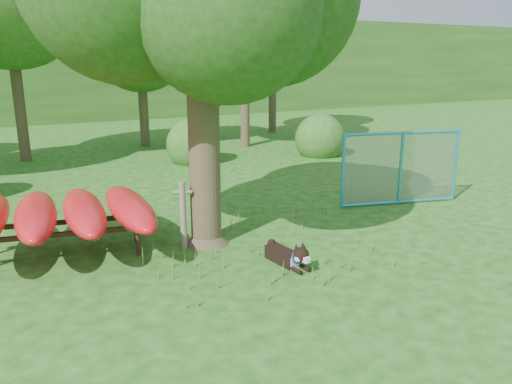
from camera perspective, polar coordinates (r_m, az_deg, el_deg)
name	(u,v)px	position (r m, az deg, el deg)	size (l,w,h in m)	color
ground	(279,267)	(8.50, 2.69, -8.54)	(80.00, 80.00, 0.00)	#164A0E
wooden_post	(183,214)	(9.17, -8.33, -2.46)	(0.34, 0.17, 1.26)	#695D4F
kayak_rack	(60,213)	(9.35, -21.47, -2.30)	(3.25, 3.49, 1.02)	black
husky_dog	(289,256)	(8.49, 3.80, -7.29)	(0.37, 1.14, 0.50)	black
fence_section	(401,168)	(12.33, 16.21, 2.63)	(2.93, 0.86, 2.94)	teal
wildflower_clump	(301,251)	(8.70, 5.15, -6.71)	(0.10, 0.09, 0.23)	#4C7C28
bg_tree_c	(140,40)	(20.44, -13.16, 16.58)	(4.00, 4.00, 6.12)	#3D3221
bg_tree_d	(245,13)	(19.92, -1.32, 19.82)	(4.80, 4.80, 7.50)	#3D3221
bg_tree_e	(273,17)	(23.99, 1.98, 19.33)	(4.60, 4.60, 7.55)	#3D3221
shrub_right	(319,155)	(18.38, 7.25, 4.20)	(1.80, 1.80, 1.80)	#27571C
shrub_mid	(194,162)	(17.13, -7.13, 3.42)	(1.80, 1.80, 1.80)	#27571C
wooded_hillside	(52,66)	(34.90, -22.33, 13.21)	(80.00, 12.00, 6.00)	#27571C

